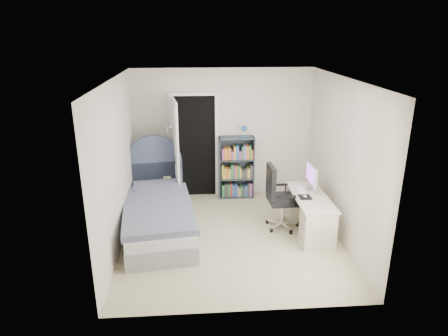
{
  "coord_description": "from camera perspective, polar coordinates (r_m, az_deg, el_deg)",
  "views": [
    {
      "loc": [
        -0.53,
        -5.68,
        3.16
      ],
      "look_at": [
        -0.09,
        0.31,
        1.07
      ],
      "focal_mm": 32.0,
      "sensor_mm": 36.0,
      "label": 1
    }
  ],
  "objects": [
    {
      "name": "bookcase",
      "position": [
        7.82,
        1.81,
        -0.25
      ],
      "size": [
        0.68,
        0.29,
        1.45
      ],
      "color": "#37414B",
      "rests_on": "ground"
    },
    {
      "name": "door",
      "position": [
        7.5,
        -5.93,
        2.63
      ],
      "size": [
        0.92,
        0.82,
        2.06
      ],
      "color": "black",
      "rests_on": "ground"
    },
    {
      "name": "office_chair",
      "position": [
        6.62,
        7.77,
        -3.72
      ],
      "size": [
        0.57,
        0.58,
        1.1
      ],
      "color": "silver",
      "rests_on": "ground"
    },
    {
      "name": "bed",
      "position": [
        6.67,
        -9.42,
        -6.37
      ],
      "size": [
        1.31,
        2.35,
        1.38
      ],
      "color": "gray",
      "rests_on": "ground"
    },
    {
      "name": "room_shell",
      "position": [
        6.01,
        1.05,
        0.67
      ],
      "size": [
        3.5,
        3.7,
        2.6
      ],
      "color": "tan",
      "rests_on": "ground"
    },
    {
      "name": "floor_lamp",
      "position": [
        7.54,
        -7.63,
        -0.61
      ],
      "size": [
        0.22,
        0.22,
        1.54
      ],
      "color": "silver",
      "rests_on": "ground"
    },
    {
      "name": "desk",
      "position": [
        6.66,
        12.11,
        -6.18
      ],
      "size": [
        0.53,
        1.32,
        1.09
      ],
      "color": "beige",
      "rests_on": "ground"
    },
    {
      "name": "nightstand",
      "position": [
        7.61,
        -7.75,
        -2.42
      ],
      "size": [
        0.39,
        0.39,
        0.58
      ],
      "color": "tan",
      "rests_on": "ground"
    }
  ]
}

